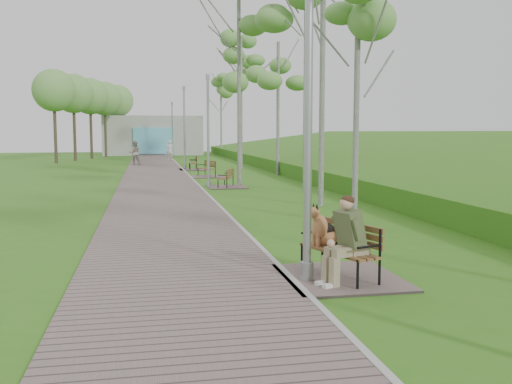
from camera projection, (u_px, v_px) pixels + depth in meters
ground at (280, 269)px, 10.02m from camera, size 120.00×120.00×0.00m
walkway at (156, 176)px, 30.68m from camera, size 3.50×67.00×0.04m
kerb at (189, 175)px, 31.01m from camera, size 0.10×67.00×0.05m
embankment at (406, 175)px, 31.82m from camera, size 14.00×70.00×1.60m
building_north at (153, 136)px, 59.29m from camera, size 10.00×5.20×4.00m
bench_main at (337, 252)px, 9.24m from camera, size 1.88×2.09×1.64m
bench_second at (226, 183)px, 24.62m from camera, size 1.63×1.81×1.00m
bench_third at (207, 173)px, 30.30m from camera, size 1.76×1.95×1.08m
bench_far at (193, 167)px, 35.77m from camera, size 1.79×1.98×1.10m
lamp_post_near at (308, 115)px, 8.86m from camera, size 0.22×0.22×5.68m
lamp_post_second at (208, 135)px, 24.21m from camera, size 0.19×0.19×4.80m
lamp_post_third at (184, 131)px, 35.80m from camera, size 0.20×0.20×5.23m
lamp_post_far at (172, 131)px, 53.26m from camera, size 0.20×0.20×5.17m
pedestrian_near at (170, 150)px, 47.57m from camera, size 0.64×0.44×1.69m
pedestrian_far at (135, 153)px, 41.03m from camera, size 0.86×0.68×1.76m
birch_near_a at (358, 31)px, 14.31m from camera, size 2.25×2.25×6.28m
birch_near_b at (306, 6)px, 22.09m from camera, size 2.52×2.52×9.24m
birch_mid_c at (239, 3)px, 24.59m from camera, size 2.97×2.97×10.12m
birch_far_a at (278, 67)px, 31.09m from camera, size 2.29×2.29×7.56m
birch_far_b at (241, 61)px, 36.72m from camera, size 2.90×2.90×8.80m
birch_far_c at (239, 54)px, 45.20m from camera, size 2.71×2.71×10.88m
birch_distant_b at (221, 89)px, 55.94m from camera, size 2.37×2.37×8.39m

